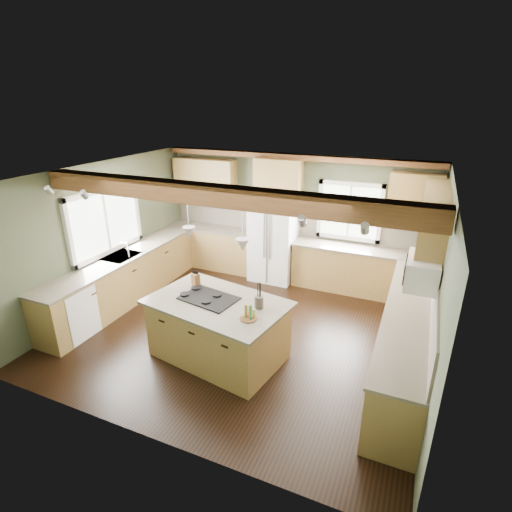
% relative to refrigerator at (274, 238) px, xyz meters
% --- Properties ---
extents(floor, '(5.60, 5.60, 0.00)m').
position_rel_refrigerator_xyz_m(floor, '(0.30, -2.12, -0.90)').
color(floor, black).
rests_on(floor, ground).
extents(ceiling, '(5.60, 5.60, 0.00)m').
position_rel_refrigerator_xyz_m(ceiling, '(0.30, -2.12, 1.70)').
color(ceiling, silver).
rests_on(ceiling, wall_back).
extents(wall_back, '(5.60, 0.00, 5.60)m').
position_rel_refrigerator_xyz_m(wall_back, '(0.30, 0.38, 0.40)').
color(wall_back, '#404833').
rests_on(wall_back, ground).
extents(wall_left, '(0.00, 5.00, 5.00)m').
position_rel_refrigerator_xyz_m(wall_left, '(-2.50, -2.12, 0.40)').
color(wall_left, '#404833').
rests_on(wall_left, ground).
extents(wall_right, '(0.00, 5.00, 5.00)m').
position_rel_refrigerator_xyz_m(wall_right, '(3.10, -2.12, 0.40)').
color(wall_right, '#404833').
rests_on(wall_right, ground).
extents(ceiling_beam, '(5.55, 0.26, 0.26)m').
position_rel_refrigerator_xyz_m(ceiling_beam, '(0.30, -2.92, 1.57)').
color(ceiling_beam, '#4E2B16').
rests_on(ceiling_beam, ceiling).
extents(soffit_trim, '(5.55, 0.20, 0.10)m').
position_rel_refrigerator_xyz_m(soffit_trim, '(0.30, 0.28, 1.64)').
color(soffit_trim, '#4E2B16').
rests_on(soffit_trim, ceiling).
extents(backsplash_back, '(5.58, 0.03, 0.58)m').
position_rel_refrigerator_xyz_m(backsplash_back, '(0.30, 0.36, 0.31)').
color(backsplash_back, brown).
rests_on(backsplash_back, wall_back).
extents(backsplash_right, '(0.03, 3.70, 0.58)m').
position_rel_refrigerator_xyz_m(backsplash_right, '(3.08, -2.07, 0.31)').
color(backsplash_right, brown).
rests_on(backsplash_right, wall_right).
extents(base_cab_back_left, '(2.02, 0.60, 0.88)m').
position_rel_refrigerator_xyz_m(base_cab_back_left, '(-1.49, 0.08, -0.46)').
color(base_cab_back_left, brown).
rests_on(base_cab_back_left, floor).
extents(counter_back_left, '(2.06, 0.64, 0.04)m').
position_rel_refrigerator_xyz_m(counter_back_left, '(-1.49, 0.08, 0.00)').
color(counter_back_left, brown).
rests_on(counter_back_left, base_cab_back_left).
extents(base_cab_back_right, '(2.62, 0.60, 0.88)m').
position_rel_refrigerator_xyz_m(base_cab_back_right, '(1.79, 0.08, -0.46)').
color(base_cab_back_right, brown).
rests_on(base_cab_back_right, floor).
extents(counter_back_right, '(2.66, 0.64, 0.04)m').
position_rel_refrigerator_xyz_m(counter_back_right, '(1.79, 0.08, 0.00)').
color(counter_back_right, brown).
rests_on(counter_back_right, base_cab_back_right).
extents(base_cab_left, '(0.60, 3.70, 0.88)m').
position_rel_refrigerator_xyz_m(base_cab_left, '(-2.20, -2.07, -0.46)').
color(base_cab_left, brown).
rests_on(base_cab_left, floor).
extents(counter_left, '(0.64, 3.74, 0.04)m').
position_rel_refrigerator_xyz_m(counter_left, '(-2.20, -2.07, 0.00)').
color(counter_left, brown).
rests_on(counter_left, base_cab_left).
extents(base_cab_right, '(0.60, 3.70, 0.88)m').
position_rel_refrigerator_xyz_m(base_cab_right, '(2.80, -2.07, -0.46)').
color(base_cab_right, brown).
rests_on(base_cab_right, floor).
extents(counter_right, '(0.64, 3.74, 0.04)m').
position_rel_refrigerator_xyz_m(counter_right, '(2.80, -2.07, 0.00)').
color(counter_right, brown).
rests_on(counter_right, base_cab_right).
extents(upper_cab_back_left, '(1.40, 0.35, 0.90)m').
position_rel_refrigerator_xyz_m(upper_cab_back_left, '(-1.69, 0.21, 1.05)').
color(upper_cab_back_left, brown).
rests_on(upper_cab_back_left, wall_back).
extents(upper_cab_over_fridge, '(0.96, 0.35, 0.70)m').
position_rel_refrigerator_xyz_m(upper_cab_over_fridge, '(-0.00, 0.21, 1.25)').
color(upper_cab_over_fridge, brown).
rests_on(upper_cab_over_fridge, wall_back).
extents(upper_cab_right, '(0.35, 2.20, 0.90)m').
position_rel_refrigerator_xyz_m(upper_cab_right, '(2.92, -1.22, 1.05)').
color(upper_cab_right, brown).
rests_on(upper_cab_right, wall_right).
extents(upper_cab_back_corner, '(0.90, 0.35, 0.90)m').
position_rel_refrigerator_xyz_m(upper_cab_back_corner, '(2.60, 0.21, 1.05)').
color(upper_cab_back_corner, brown).
rests_on(upper_cab_back_corner, wall_back).
extents(window_left, '(0.04, 1.60, 1.05)m').
position_rel_refrigerator_xyz_m(window_left, '(-2.48, -2.07, 0.65)').
color(window_left, white).
rests_on(window_left, wall_left).
extents(window_back, '(1.10, 0.04, 1.00)m').
position_rel_refrigerator_xyz_m(window_back, '(1.45, 0.36, 0.65)').
color(window_back, white).
rests_on(window_back, wall_back).
extents(sink, '(0.50, 0.65, 0.03)m').
position_rel_refrigerator_xyz_m(sink, '(-2.20, -2.07, 0.01)').
color(sink, '#262628').
rests_on(sink, counter_left).
extents(faucet, '(0.02, 0.02, 0.28)m').
position_rel_refrigerator_xyz_m(faucet, '(-2.02, -2.07, 0.15)').
color(faucet, '#B2B2B7').
rests_on(faucet, sink).
extents(dishwasher, '(0.60, 0.60, 0.84)m').
position_rel_refrigerator_xyz_m(dishwasher, '(-2.19, -3.37, -0.47)').
color(dishwasher, white).
rests_on(dishwasher, floor).
extents(oven, '(0.60, 0.72, 0.84)m').
position_rel_refrigerator_xyz_m(oven, '(2.79, -3.37, -0.47)').
color(oven, white).
rests_on(oven, floor).
extents(microwave, '(0.40, 0.70, 0.38)m').
position_rel_refrigerator_xyz_m(microwave, '(2.88, -2.17, 0.65)').
color(microwave, white).
rests_on(microwave, wall_right).
extents(pendant_left, '(0.18, 0.18, 0.16)m').
position_rel_refrigerator_xyz_m(pendant_left, '(-0.19, -2.84, 0.98)').
color(pendant_left, '#B2B2B7').
rests_on(pendant_left, ceiling).
extents(pendant_right, '(0.18, 0.18, 0.16)m').
position_rel_refrigerator_xyz_m(pendant_right, '(0.71, -3.00, 0.98)').
color(pendant_right, '#B2B2B7').
rests_on(pendant_right, ceiling).
extents(refrigerator, '(0.90, 0.74, 1.80)m').
position_rel_refrigerator_xyz_m(refrigerator, '(0.00, 0.00, 0.00)').
color(refrigerator, white).
rests_on(refrigerator, floor).
extents(island, '(2.00, 1.42, 0.88)m').
position_rel_refrigerator_xyz_m(island, '(0.26, -2.92, -0.46)').
color(island, brown).
rests_on(island, floor).
extents(island_top, '(2.14, 1.56, 0.04)m').
position_rel_refrigerator_xyz_m(island_top, '(0.26, -2.92, 0.00)').
color(island_top, brown).
rests_on(island_top, island).
extents(cooktop, '(0.87, 0.66, 0.02)m').
position_rel_refrigerator_xyz_m(cooktop, '(0.11, -2.89, 0.03)').
color(cooktop, black).
rests_on(cooktop, island_top).
extents(knife_block, '(0.15, 0.14, 0.20)m').
position_rel_refrigerator_xyz_m(knife_block, '(-0.29, -2.59, 0.12)').
color(knife_block, brown).
rests_on(knife_block, island_top).
extents(utensil_crock, '(0.15, 0.15, 0.17)m').
position_rel_refrigerator_xyz_m(utensil_crock, '(0.87, -2.84, 0.11)').
color(utensil_crock, '#453B37').
rests_on(utensil_crock, island_top).
extents(bottle_tray, '(0.24, 0.24, 0.21)m').
position_rel_refrigerator_xyz_m(bottle_tray, '(0.86, -3.17, 0.13)').
color(bottle_tray, brown).
rests_on(bottle_tray, island_top).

